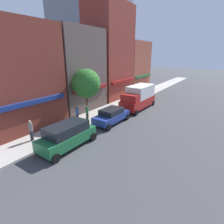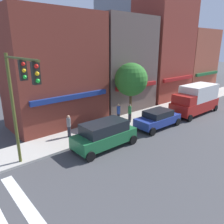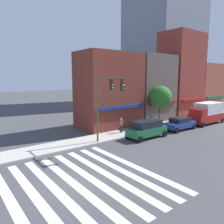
{
  "view_description": "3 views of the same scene",
  "coord_description": "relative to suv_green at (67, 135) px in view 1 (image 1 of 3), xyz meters",
  "views": [
    {
      "loc": [
        3.26,
        -5.04,
        6.97
      ],
      "look_at": [
        17.63,
        4.7,
        1.2
      ],
      "focal_mm": 28.0,
      "sensor_mm": 36.0,
      "label": 1
    },
    {
      "loc": [
        2.45,
        -6.47,
        7.12
      ],
      "look_at": [
        13.28,
        6.0,
        2.0
      ],
      "focal_mm": 35.0,
      "sensor_mm": 36.0,
      "label": 2
    },
    {
      "loc": [
        -5.95,
        -11.59,
        6.59
      ],
      "look_at": [
        6.06,
        4.0,
        3.5
      ],
      "focal_mm": 35.0,
      "sensor_mm": 36.0,
      "label": 3
    }
  ],
  "objects": [
    {
      "name": "pedestrian_grey_coat",
      "position": [
        -1.09,
        3.07,
        0.04
      ],
      "size": [
        0.32,
        0.32,
        1.77
      ],
      "rotation": [
        0.0,
        0.0,
        3.45
      ],
      "color": "#23232D",
      "rests_on": "sidewalk_left"
    },
    {
      "name": "storefront_row",
      "position": [
        11.49,
        6.79,
        4.53
      ],
      "size": [
        30.77,
        5.3,
        14.11
      ],
      "color": "maroon",
      "rests_on": "ground_plane"
    },
    {
      "name": "fire_hydrant",
      "position": [
        -0.7,
        1.7,
        -0.42
      ],
      "size": [
        0.24,
        0.24,
        0.84
      ],
      "color": "red",
      "rests_on": "sidewalk_left"
    },
    {
      "name": "pedestrian_blue_shirt",
      "position": [
        4.07,
        2.97,
        0.04
      ],
      "size": [
        0.32,
        0.32,
        1.77
      ],
      "rotation": [
        0.0,
        0.0,
        1.64
      ],
      "color": "#23232D",
      "rests_on": "sidewalk_left"
    },
    {
      "name": "suv_green",
      "position": [
        0.0,
        0.0,
        0.0
      ],
      "size": [
        4.71,
        2.12,
        1.94
      ],
      "rotation": [
        0.0,
        0.0,
        -0.0
      ],
      "color": "#1E6638",
      "rests_on": "ground_plane"
    },
    {
      "name": "pedestrian_green_top",
      "position": [
        4.86,
        2.3,
        0.04
      ],
      "size": [
        0.32,
        0.32,
        1.77
      ],
      "rotation": [
        0.0,
        0.0,
        2.52
      ],
      "color": "#23232D",
      "rests_on": "sidewalk_left"
    },
    {
      "name": "box_truck_red",
      "position": [
        12.46,
        -0.0,
        0.56
      ],
      "size": [
        6.23,
        2.42,
        3.04
      ],
      "rotation": [
        0.0,
        0.0,
        -0.02
      ],
      "color": "#B21E19",
      "rests_on": "ground_plane"
    },
    {
      "name": "sedan_blue",
      "position": [
        6.09,
        -0.0,
        -0.19
      ],
      "size": [
        4.45,
        2.02,
        1.59
      ],
      "rotation": [
        0.0,
        0.0,
        -0.03
      ],
      "color": "navy",
      "rests_on": "ground_plane"
    },
    {
      "name": "street_tree",
      "position": [
        5.46,
        2.8,
        2.99
      ],
      "size": [
        3.05,
        3.05,
        5.41
      ],
      "color": "brown",
      "rests_on": "sidewalk_left"
    }
  ]
}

